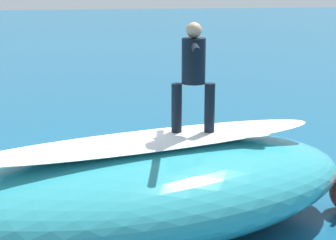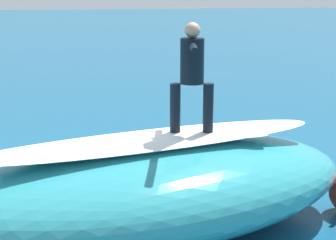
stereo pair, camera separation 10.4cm
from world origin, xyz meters
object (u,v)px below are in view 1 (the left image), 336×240
Objects in this scene: surfer_riding at (194,69)px; surfboard_paddling at (151,147)px; surfer_paddling at (155,139)px; surfboard_riding at (193,135)px.

surfboard_paddling is at bearing -80.68° from surfer_riding.
surfboard_paddling is at bearing -0.00° from surfer_paddling.
surfer_paddling is (-0.06, -4.08, -1.19)m from surfboard_riding.
surfboard_paddling is (0.04, -4.01, -2.30)m from surfer_riding.
surfer_riding is 4.61m from surfer_paddling.
surfboard_riding is 0.95m from surfer_riding.
surfer_paddling is at bearing 180.00° from surfboard_paddling.
surfer_riding reaches higher than surfboard_riding.
surfboard_paddling is 0.20m from surfer_paddling.
surfer_paddling is (-0.10, -0.07, 0.16)m from surfboard_paddling.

